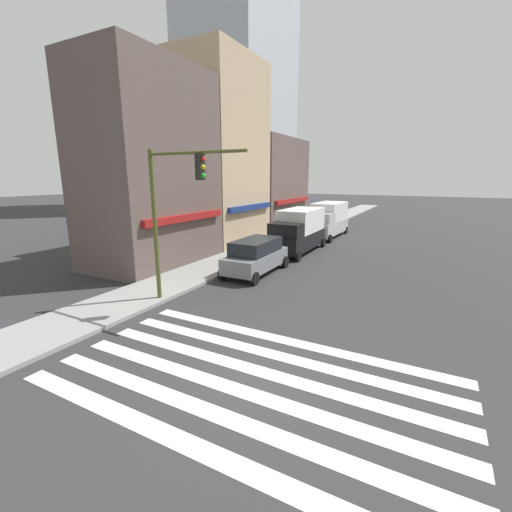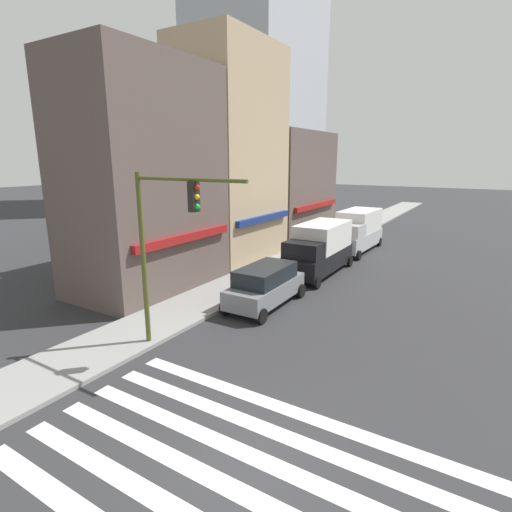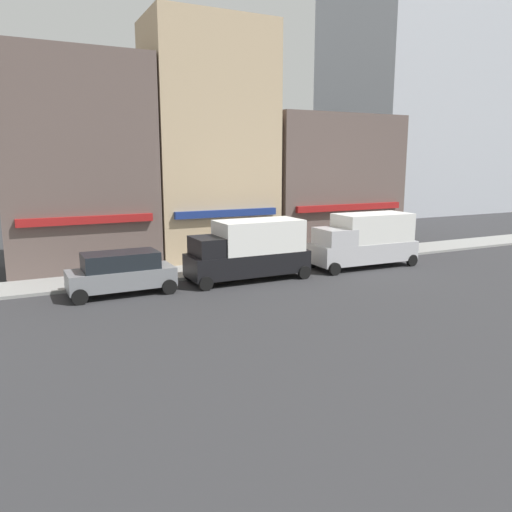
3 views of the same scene
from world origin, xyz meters
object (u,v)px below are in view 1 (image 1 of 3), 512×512
at_px(suv_grey, 256,255).
at_px(pedestrian_red_jacket, 294,224).
at_px(box_truck_silver, 327,219).
at_px(box_truck_black, 298,230).
at_px(traffic_signal, 172,202).
at_px(pedestrian_blue_shirt, 285,227).

bearing_deg(suv_grey, pedestrian_red_jacket, 11.72).
distance_m(suv_grey, box_truck_silver, 13.71).
height_order(box_truck_black, pedestrian_red_jacket, box_truck_black).
xyz_separation_m(box_truck_black, pedestrian_red_jacket, (6.38, 2.83, -0.51)).
distance_m(box_truck_black, pedestrian_red_jacket, 7.00).
distance_m(box_truck_black, box_truck_silver, 7.27).
distance_m(box_truck_silver, pedestrian_red_jacket, 3.01).
height_order(box_truck_black, box_truck_silver, same).
distance_m(traffic_signal, pedestrian_red_jacket, 19.03).
distance_m(suv_grey, pedestrian_red_jacket, 13.12).
bearing_deg(pedestrian_blue_shirt, suv_grey, -85.23).
bearing_deg(box_truck_black, pedestrian_red_jacket, 23.60).
bearing_deg(pedestrian_red_jacket, traffic_signal, 26.84).
bearing_deg(suv_grey, box_truck_black, -0.72).
relative_size(suv_grey, pedestrian_blue_shirt, 2.67).
height_order(suv_grey, box_truck_silver, box_truck_silver).
height_order(traffic_signal, pedestrian_red_jacket, traffic_signal).
bearing_deg(box_truck_silver, suv_grey, -178.45).
xyz_separation_m(suv_grey, pedestrian_blue_shirt, (10.74, 2.89, 0.04)).
height_order(box_truck_silver, pedestrian_blue_shirt, box_truck_silver).
bearing_deg(pedestrian_blue_shirt, box_truck_silver, 35.51).
height_order(box_truck_black, pedestrian_blue_shirt, box_truck_black).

